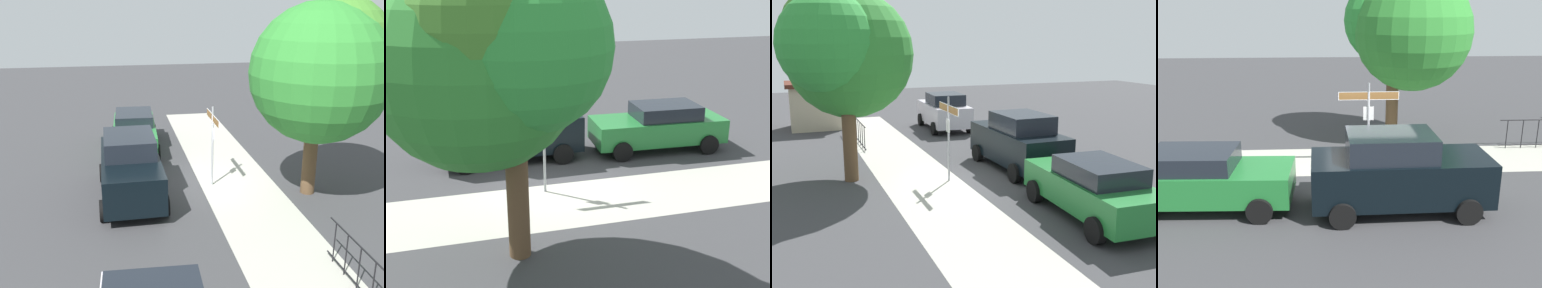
{
  "view_description": "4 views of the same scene",
  "coord_description": "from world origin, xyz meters",
  "views": [
    {
      "loc": [
        14.12,
        -2.76,
        6.15
      ],
      "look_at": [
        -0.59,
        -0.19,
        1.31
      ],
      "focal_mm": 42.04,
      "sensor_mm": 36.0,
      "label": 1
    },
    {
      "loc": [
        2.43,
        12.33,
        5.58
      ],
      "look_at": [
        -0.65,
        1.24,
        1.59
      ],
      "focal_mm": 45.25,
      "sensor_mm": 36.0,
      "label": 2
    },
    {
      "loc": [
        -14.12,
        5.27,
        4.56
      ],
      "look_at": [
        0.36,
        -0.25,
        1.12
      ],
      "focal_mm": 44.28,
      "sensor_mm": 36.0,
      "label": 3
    },
    {
      "loc": [
        -1.25,
        -12.6,
        5.1
      ],
      "look_at": [
        -0.54,
        -0.08,
        1.03
      ],
      "focal_mm": 41.42,
      "sensor_mm": 36.0,
      "label": 4
    }
  ],
  "objects": [
    {
      "name": "ground_plane",
      "position": [
        0.0,
        0.0,
        0.0
      ],
      "size": [
        60.0,
        60.0,
        0.0
      ],
      "primitive_type": "plane",
      "color": "#38383A"
    },
    {
      "name": "sidewalk_strip",
      "position": [
        2.0,
        1.3,
        0.0
      ],
      "size": [
        24.0,
        2.6,
        0.0
      ],
      "primitive_type": "cube",
      "color": "#A6A498",
      "rests_on": "ground_plane"
    },
    {
      "name": "street_sign",
      "position": [
        0.05,
        0.4,
        1.96
      ],
      "size": [
        1.83,
        0.07,
        2.77
      ],
      "color": "#9EA0A5",
      "rests_on": "ground_plane"
    },
    {
      "name": "shade_tree",
      "position": [
        1.62,
        3.47,
        4.3
      ],
      "size": [
        4.47,
        4.37,
        6.29
      ],
      "color": "brown",
      "rests_on": "ground_plane"
    },
    {
      "name": "car_green",
      "position": [
        -4.38,
        -2.02,
        0.81
      ],
      "size": [
        4.47,
        2.09,
        1.56
      ],
      "rotation": [
        0.0,
        0.0,
        -0.04
      ],
      "color": "#1F6E2E",
      "rests_on": "ground_plane"
    },
    {
      "name": "car_black",
      "position": [
        0.55,
        -2.39,
        1.01
      ],
      "size": [
        4.46,
        2.08,
        2.04
      ],
      "rotation": [
        0.0,
        0.0,
        0.02
      ],
      "color": "black",
      "rests_on": "ground_plane"
    }
  ]
}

